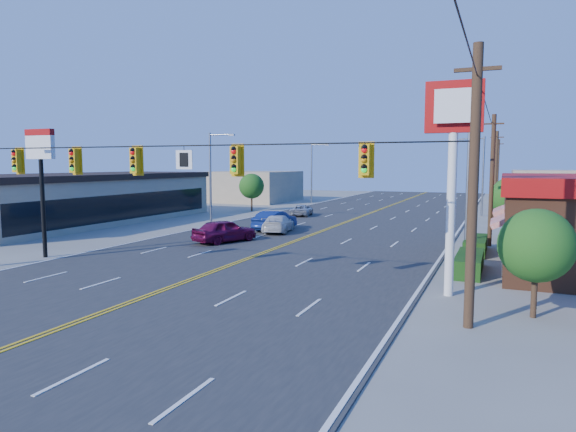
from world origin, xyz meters
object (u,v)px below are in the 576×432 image
at_px(signal_span, 157,174).
at_px(car_blue, 275,221).
at_px(car_magenta, 225,232).
at_px(pizza_hut_sign, 41,166).
at_px(car_white, 278,224).
at_px(car_silver, 302,211).
at_px(kfc_pylon, 453,144).

bearing_deg(signal_span, car_blue, 100.31).
bearing_deg(car_magenta, signal_span, 130.74).
bearing_deg(car_magenta, pizza_hut_sign, 74.24).
xyz_separation_m(car_white, car_silver, (-2.86, 12.36, -0.11)).
relative_size(pizza_hut_sign, car_blue, 1.48).
distance_m(car_blue, car_silver, 11.54).
bearing_deg(car_white, pizza_hut_sign, 49.15).
relative_size(car_magenta, car_blue, 0.97).
distance_m(signal_span, pizza_hut_sign, 11.60).
height_order(pizza_hut_sign, car_magenta, pizza_hut_sign).
bearing_deg(car_silver, pizza_hut_sign, 68.63).
relative_size(signal_span, car_silver, 6.09).
xyz_separation_m(kfc_pylon, pizza_hut_sign, (-22.00, 0.00, -0.86)).
height_order(kfc_pylon, car_white, kfc_pylon).
bearing_deg(kfc_pylon, signal_span, -160.22).
height_order(signal_span, car_white, signal_span).
xyz_separation_m(signal_span, car_white, (-2.82, 18.56, -4.22)).
height_order(signal_span, pizza_hut_sign, signal_span).
bearing_deg(car_blue, car_magenta, 91.11).
relative_size(pizza_hut_sign, car_white, 1.50).
distance_m(kfc_pylon, car_blue, 22.05).
distance_m(signal_span, car_blue, 20.32).
bearing_deg(signal_span, car_magenta, 108.05).
bearing_deg(car_silver, kfc_pylon, 111.53).
relative_size(car_blue, car_silver, 1.16).
height_order(kfc_pylon, car_blue, kfc_pylon).
bearing_deg(signal_span, car_silver, 100.40).
height_order(signal_span, kfc_pylon, signal_span).
height_order(car_blue, car_white, car_blue).
bearing_deg(kfc_pylon, car_silver, 121.96).
bearing_deg(signal_span, car_white, 98.65).
bearing_deg(pizza_hut_sign, car_magenta, 51.55).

